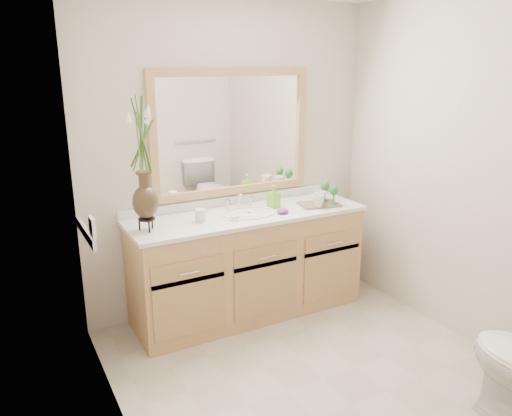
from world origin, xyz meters
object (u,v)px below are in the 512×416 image
soap_bottle (274,197)px  flower_vase (142,147)px  tumbler (200,215)px  tray (319,204)px

soap_bottle → flower_vase: bearing=174.4°
tumbler → soap_bottle: soap_bottle is taller
flower_vase → tray: 1.51m
flower_vase → soap_bottle: size_ratio=5.25×
tumbler → tray: size_ratio=0.30×
flower_vase → soap_bottle: bearing=4.3°
flower_vase → tray: size_ratio=2.70×
soap_bottle → tray: (0.35, -0.12, -0.07)m
flower_vase → tumbler: bearing=1.5°
tray → flower_vase: bearing=-169.5°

